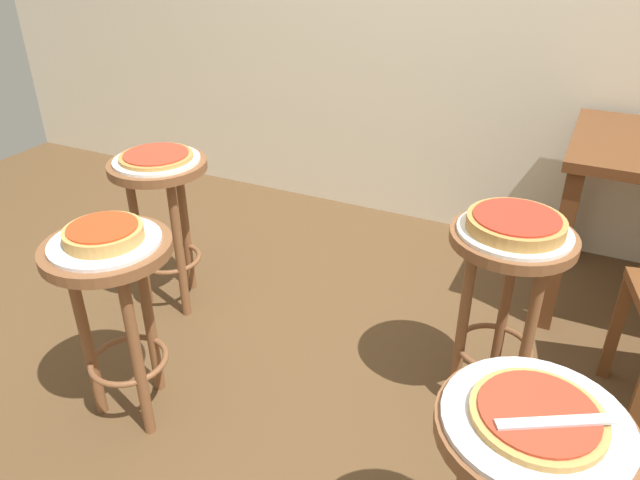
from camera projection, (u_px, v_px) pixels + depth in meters
The scene contains 13 objects.
ground_plane at pixel (320, 422), 2.00m from camera, with size 6.00×6.00×0.00m, color brown.
serving_plate_foreground at pixel (537, 421), 1.13m from camera, with size 0.36×0.36×0.01m, color silver.
pizza_foreground at pixel (538, 415), 1.12m from camera, with size 0.25×0.25×0.02m.
stool_middle at pixel (115, 292), 1.82m from camera, with size 0.38×0.38×0.65m.
serving_plate_middle at pixel (105, 242), 1.74m from camera, with size 0.32×0.32×0.01m, color silver.
pizza_middle at pixel (104, 233), 1.72m from camera, with size 0.23×0.23×0.05m.
stool_leftside at pixel (162, 201), 2.39m from camera, with size 0.38×0.38×0.65m.
serving_plate_leftside at pixel (157, 160), 2.31m from camera, with size 0.33×0.33×0.01m, color white.
pizza_leftside at pixel (156, 156), 2.30m from camera, with size 0.28×0.28×0.02m.
stool_rear at pixel (506, 280), 1.88m from camera, with size 0.38×0.38×0.65m.
serving_plate_rear at pixel (514, 232), 1.80m from camera, with size 0.34×0.34×0.01m, color white.
pizza_rear at pixel (516, 223), 1.78m from camera, with size 0.29×0.29×0.05m.
pizza_server_knife at pixel (555, 422), 1.09m from camera, with size 0.22×0.02×0.01m, color silver.
Camera 1 is at (0.63, -1.31, 1.50)m, focal length 33.64 mm.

